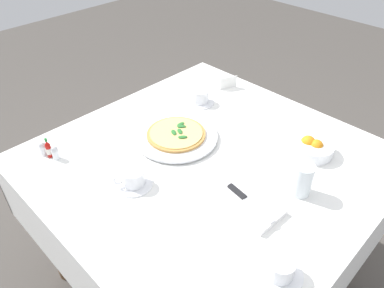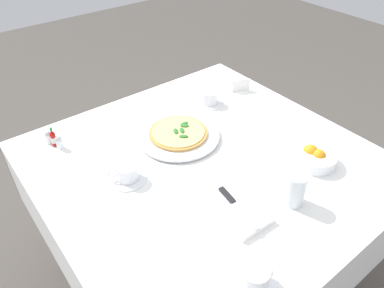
% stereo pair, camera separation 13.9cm
% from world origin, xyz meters
% --- Properties ---
extents(ground_plane, '(8.00, 8.00, 0.00)m').
position_xyz_m(ground_plane, '(0.00, 0.00, 0.00)').
color(ground_plane, '#4C4742').
extents(dining_table, '(1.16, 1.16, 0.75)m').
position_xyz_m(dining_table, '(0.00, 0.00, 0.62)').
color(dining_table, white).
rests_on(dining_table, ground_plane).
extents(pizza_plate, '(0.33, 0.33, 0.02)m').
position_xyz_m(pizza_plate, '(-0.17, 0.00, 0.76)').
color(pizza_plate, white).
rests_on(pizza_plate, dining_table).
extents(pizza, '(0.23, 0.23, 0.02)m').
position_xyz_m(pizza, '(-0.17, 0.00, 0.78)').
color(pizza, '#C68E47').
rests_on(pizza, pizza_plate).
extents(coffee_cup_center_back, '(0.13, 0.13, 0.06)m').
position_xyz_m(coffee_cup_center_back, '(0.46, -0.22, 0.78)').
color(coffee_cup_center_back, white).
rests_on(coffee_cup_center_back, dining_table).
extents(coffee_cup_far_left, '(0.13, 0.13, 0.06)m').
position_xyz_m(coffee_cup_far_left, '(-0.09, -0.28, 0.78)').
color(coffee_cup_far_left, white).
rests_on(coffee_cup_far_left, dining_table).
extents(coffee_cup_left_edge, '(0.13, 0.13, 0.06)m').
position_xyz_m(coffee_cup_left_edge, '(-0.30, 0.26, 0.78)').
color(coffee_cup_left_edge, white).
rests_on(coffee_cup_left_edge, dining_table).
extents(water_glass_far_right, '(0.07, 0.07, 0.12)m').
position_xyz_m(water_glass_far_right, '(0.33, 0.08, 0.80)').
color(water_glass_far_right, white).
rests_on(water_glass_far_right, dining_table).
extents(napkin_folded, '(0.23, 0.14, 0.02)m').
position_xyz_m(napkin_folded, '(0.25, -0.09, 0.76)').
color(napkin_folded, white).
rests_on(napkin_folded, dining_table).
extents(dinner_knife, '(0.20, 0.05, 0.01)m').
position_xyz_m(dinner_knife, '(0.25, -0.09, 0.78)').
color(dinner_knife, silver).
rests_on(dinner_knife, napkin_folded).
extents(citrus_bowl, '(0.15, 0.15, 0.06)m').
position_xyz_m(citrus_bowl, '(0.25, 0.30, 0.78)').
color(citrus_bowl, white).
rests_on(citrus_bowl, dining_table).
extents(hot_sauce_bottle, '(0.02, 0.02, 0.08)m').
position_xyz_m(hot_sauce_bottle, '(-0.43, -0.41, 0.79)').
color(hot_sauce_bottle, '#B7140F').
rests_on(hot_sauce_bottle, dining_table).
extents(salt_shaker, '(0.03, 0.03, 0.06)m').
position_xyz_m(salt_shaker, '(-0.40, -0.40, 0.78)').
color(salt_shaker, white).
rests_on(salt_shaker, dining_table).
extents(pepper_shaker, '(0.03, 0.03, 0.06)m').
position_xyz_m(pepper_shaker, '(-0.45, -0.42, 0.78)').
color(pepper_shaker, white).
rests_on(pepper_shaker, dining_table).
extents(menu_card, '(0.04, 0.08, 0.06)m').
position_xyz_m(menu_card, '(-0.29, 0.45, 0.78)').
color(menu_card, white).
rests_on(menu_card, dining_table).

